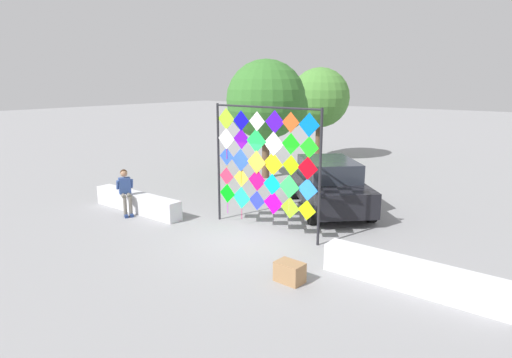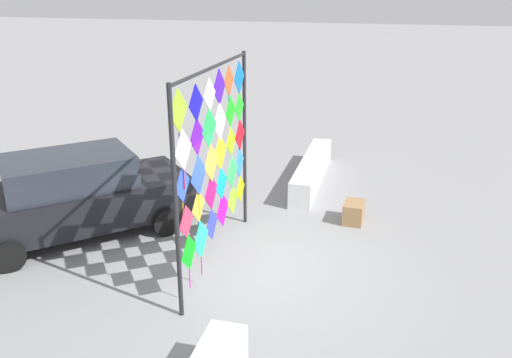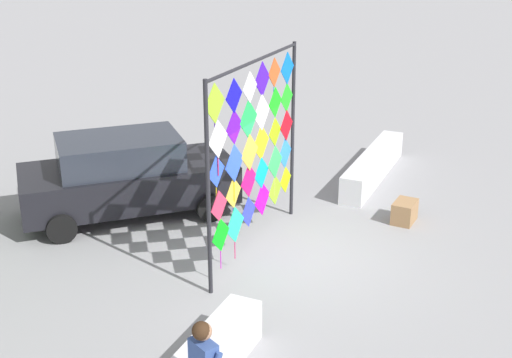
{
  "view_description": "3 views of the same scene",
  "coord_description": "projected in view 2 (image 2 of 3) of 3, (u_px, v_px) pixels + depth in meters",
  "views": [
    {
      "loc": [
        6.94,
        -8.84,
        4.22
      ],
      "look_at": [
        0.23,
        -0.09,
        1.7
      ],
      "focal_mm": 30.24,
      "sensor_mm": 36.0,
      "label": 1
    },
    {
      "loc": [
        -8.23,
        -2.19,
        4.82
      ],
      "look_at": [
        0.38,
        0.03,
        1.52
      ],
      "focal_mm": 37.41,
      "sensor_mm": 36.0,
      "label": 2
    },
    {
      "loc": [
        -10.41,
        -4.06,
        5.8
      ],
      "look_at": [
        -0.16,
        0.56,
        1.46
      ],
      "focal_mm": 47.85,
      "sensor_mm": 36.0,
      "label": 3
    }
  ],
  "objects": [
    {
      "name": "cardboard_box_large",
      "position": [
        354.0,
        212.0,
        11.31
      ],
      "size": [
        0.62,
        0.44,
        0.44
      ],
      "primitive_type": "cube",
      "rotation": [
        0.0,
        0.0,
        -0.06
      ],
      "color": "#9E754C",
      "rests_on": "ground"
    },
    {
      "name": "kite_display_rack",
      "position": [
        216.0,
        153.0,
        9.07
      ],
      "size": [
        3.58,
        0.11,
        3.58
      ],
      "color": "#232328",
      "rests_on": "ground"
    },
    {
      "name": "parked_car",
      "position": [
        77.0,
        194.0,
        10.59
      ],
      "size": [
        4.31,
        4.38,
        1.67
      ],
      "color": "black",
      "rests_on": "ground"
    },
    {
      "name": "plaza_ledge_right",
      "position": [
        312.0,
        170.0,
        13.54
      ],
      "size": [
        3.77,
        0.5,
        0.62
      ],
      "primitive_type": "cube",
      "color": "silver",
      "rests_on": "ground"
    },
    {
      "name": "ground",
      "position": [
        252.0,
        264.0,
        9.66
      ],
      "size": [
        120.0,
        120.0,
        0.0
      ],
      "primitive_type": "plane",
      "color": "gray"
    }
  ]
}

